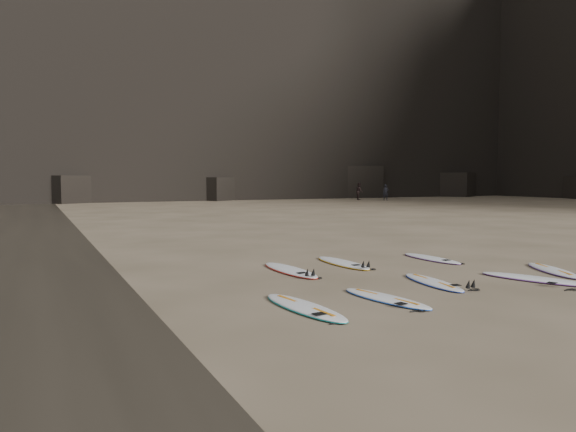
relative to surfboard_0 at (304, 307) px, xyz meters
name	(u,v)px	position (x,y,z in m)	size (l,w,h in m)	color
ground	(466,282)	(4.51, 0.86, -0.05)	(240.00, 240.00, 0.00)	#897559
headland	(334,17)	(28.35, 49.64, 20.98)	(170.00, 101.00, 63.47)	black
surfboard_0	(304,307)	(0.00, 0.00, 0.00)	(0.61, 2.52, 0.09)	white
surfboard_1	(386,298)	(1.76, 0.01, 0.00)	(0.55, 2.27, 0.08)	white
surfboard_2	(433,282)	(3.66, 0.97, 0.00)	(0.55, 2.27, 0.08)	white
surfboard_3	(535,279)	(6.04, 0.29, 0.00)	(0.61, 2.54, 0.09)	white
surfboard_4	(553,270)	(7.43, 0.98, 0.00)	(0.57, 2.37, 0.09)	white
surfboard_5	(290,270)	(1.45, 3.74, 0.00)	(0.63, 2.62, 0.09)	white
surfboard_6	(343,263)	(3.25, 4.22, 0.00)	(0.61, 2.54, 0.09)	white
surfboard_7	(431,258)	(5.99, 3.90, 0.00)	(0.56, 2.34, 0.08)	white
person_a	(386,192)	(28.17, 38.40, 0.76)	(0.59, 0.39, 1.61)	black
person_b	(359,191)	(26.27, 40.37, 0.85)	(0.87, 0.68, 1.79)	black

